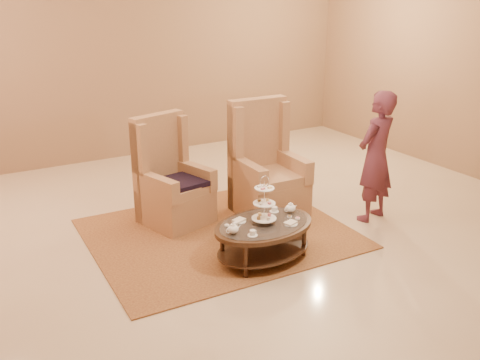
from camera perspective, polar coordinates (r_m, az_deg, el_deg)
ground at (r=5.89m, az=1.99°, el=-7.22°), size 8.00×8.00×0.00m
ceiling at (r=5.89m, az=1.99°, el=-7.22°), size 8.00×8.00×0.02m
wall_back at (r=8.94m, az=-11.83°, el=13.48°), size 8.00×0.04×3.50m
rug at (r=6.20m, az=-2.26°, el=-5.70°), size 2.89×2.43×0.02m
tea_table at (r=5.51m, az=2.55°, el=-5.34°), size 1.19×0.89×0.93m
armchair_left at (r=6.42m, az=-7.39°, el=-0.76°), size 0.87×0.89×1.30m
armchair_right at (r=6.64m, az=2.71°, el=0.41°), size 0.78×0.81×1.41m
person at (r=6.53m, az=14.27°, el=2.41°), size 0.66×0.52×1.58m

